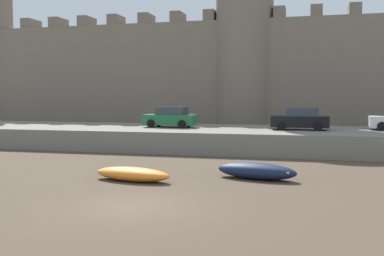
{
  "coord_description": "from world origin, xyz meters",
  "views": [
    {
      "loc": [
        5.98,
        -14.87,
        3.96
      ],
      "look_at": [
        0.96,
        4.98,
        2.5
      ],
      "focal_mm": 42.0,
      "sensor_mm": 36.0,
      "label": 1
    }
  ],
  "objects": [
    {
      "name": "car_quay_centre_west",
      "position": [
        -4.36,
        19.03,
        2.28
      ],
      "size": [
        4.16,
        2.0,
        1.62
      ],
      "color": "#1E6638",
      "rests_on": "quay_road"
    },
    {
      "name": "quay_road",
      "position": [
        0.0,
        18.94,
        0.75
      ],
      "size": [
        71.35,
        10.0,
        1.5
      ],
      "primitive_type": "cube",
      "color": "slate",
      "rests_on": "ground"
    },
    {
      "name": "rowboat_foreground_centre",
      "position": [
        -1.82,
        4.56,
        0.34
      ],
      "size": [
        4.0,
        1.92,
        0.64
      ],
      "color": "orange",
      "rests_on": "ground"
    },
    {
      "name": "castle",
      "position": [
        -0.0,
        29.95,
        7.19
      ],
      "size": [
        65.68,
        6.33,
        20.3
      ],
      "color": "#7A6B5B",
      "rests_on": "ground"
    },
    {
      "name": "rowboat_midflat_right",
      "position": [
        3.77,
        6.44,
        0.41
      ],
      "size": [
        4.1,
        2.16,
        0.78
      ],
      "color": "#141E3D",
      "rests_on": "ground"
    },
    {
      "name": "car_quay_west",
      "position": [
        5.67,
        18.68,
        2.28
      ],
      "size": [
        4.16,
        2.0,
        1.62
      ],
      "color": "black",
      "rests_on": "quay_road"
    },
    {
      "name": "ground_plane",
      "position": [
        0.0,
        0.0,
        0.0
      ],
      "size": [
        160.0,
        160.0,
        0.0
      ],
      "primitive_type": "plane",
      "color": "#4C3D2D"
    }
  ]
}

